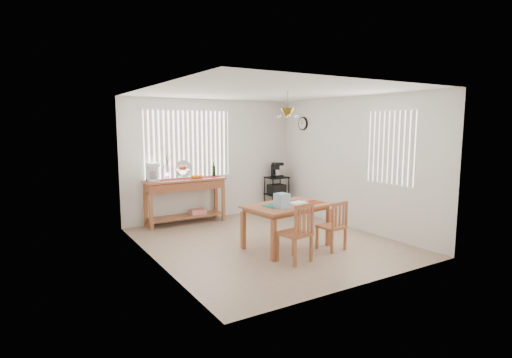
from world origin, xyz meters
TOP-DOWN VIEW (x-y plane):
  - ground at (0.00, 0.00)m, footprint 4.00×4.50m
  - room_shell at (0.00, 0.02)m, footprint 4.20×4.70m
  - sideboard at (-0.73, 1.99)m, footprint 1.68×0.47m
  - sideboard_items at (-1.00, 2.01)m, footprint 1.59×0.40m
  - wire_cart at (1.56, 2.00)m, footprint 0.49×0.39m
  - cart_items at (1.56, 2.01)m, footprint 0.20×0.24m
  - dining_table at (0.10, -0.43)m, footprint 1.47×1.05m
  - table_items at (-0.02, -0.56)m, footprint 1.10×0.48m
  - chair_left at (-0.20, -1.11)m, footprint 0.49×0.49m
  - chair_right at (0.66, -0.96)m, footprint 0.42×0.42m

SIDE VIEW (x-z plane):
  - ground at x=0.00m, z-range -0.01..0.00m
  - chair_right at x=0.66m, z-range -0.01..0.81m
  - chair_left at x=-0.20m, z-range -0.01..0.90m
  - wire_cart at x=1.56m, z-range 0.08..0.92m
  - dining_table at x=0.10m, z-range 0.28..1.02m
  - sideboard at x=-0.73m, z-range 0.24..1.18m
  - table_items at x=-0.02m, z-range 0.70..0.94m
  - cart_items at x=1.56m, z-range 0.82..1.16m
  - sideboard_items at x=-1.00m, z-range 0.73..1.46m
  - room_shell at x=0.00m, z-range 0.34..3.04m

